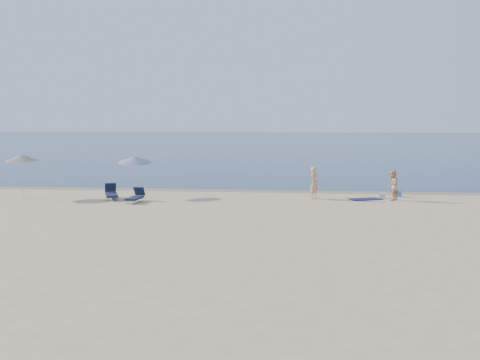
% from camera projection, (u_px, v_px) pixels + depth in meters
% --- Properties ---
extents(ground, '(160.00, 160.00, 0.00)m').
position_uv_depth(ground, '(230.00, 271.00, 17.19)').
color(ground, '#CDB589').
rests_on(ground, ground).
extents(sea, '(240.00, 160.00, 0.01)m').
position_uv_depth(sea, '(299.00, 142.00, 116.01)').
color(sea, '#0B2145').
rests_on(sea, ground).
extents(wet_sand_strip, '(240.00, 1.60, 0.00)m').
position_uv_depth(wet_sand_strip, '(272.00, 191.00, 36.36)').
color(wet_sand_strip, '#847254').
rests_on(wet_sand_strip, ground).
extents(person_left, '(0.67, 0.77, 1.76)m').
position_uv_depth(person_left, '(314.00, 183.00, 32.75)').
color(person_left, tan).
rests_on(person_left, ground).
extents(person_right, '(0.91, 0.98, 1.62)m').
position_uv_depth(person_right, '(392.00, 185.00, 32.13)').
color(person_right, tan).
rests_on(person_right, ground).
extents(beach_towel, '(1.98, 1.55, 0.03)m').
position_uv_depth(beach_towel, '(365.00, 199.00, 32.61)').
color(beach_towel, '#0E1249').
rests_on(beach_towel, ground).
extents(white_bag, '(0.37, 0.33, 0.29)m').
position_uv_depth(white_bag, '(383.00, 196.00, 32.96)').
color(white_bag, silver).
rests_on(white_bag, ground).
extents(blue_cooler, '(0.54, 0.46, 0.33)m').
position_uv_depth(blue_cooler, '(397.00, 194.00, 33.75)').
color(blue_cooler, '#2068B0').
rests_on(blue_cooler, ground).
extents(umbrella_near, '(2.20, 2.23, 2.44)m').
position_uv_depth(umbrella_near, '(135.00, 159.00, 33.62)').
color(umbrella_near, silver).
rests_on(umbrella_near, ground).
extents(umbrella_far, '(2.46, 2.47, 2.50)m').
position_uv_depth(umbrella_far, '(22.00, 158.00, 33.14)').
color(umbrella_far, silver).
rests_on(umbrella_far, ground).
extents(lounger_left, '(1.27, 1.96, 0.82)m').
position_uv_depth(lounger_left, '(111.00, 194.00, 32.74)').
color(lounger_left, '#131C36').
rests_on(lounger_left, ground).
extents(lounger_right, '(0.66, 1.72, 0.74)m').
position_uv_depth(lounger_right, '(135.00, 197.00, 31.55)').
color(lounger_right, '#141C37').
rests_on(lounger_right, ground).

